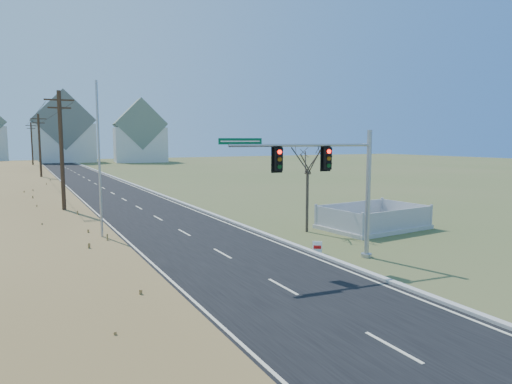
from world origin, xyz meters
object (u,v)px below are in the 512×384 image
flagpole (100,192)px  bare_tree (308,158)px  traffic_signal_mast (337,179)px  open_sign (317,247)px  fence_enclosure (373,224)px

flagpole → bare_tree: flagpole is taller
traffic_signal_mast → bare_tree: 7.07m
flagpole → open_sign: bearing=-17.1°
open_sign → flagpole: size_ratio=0.07×
traffic_signal_mast → fence_enclosure: (7.26, 5.37, -3.69)m
traffic_signal_mast → flagpole: bearing=161.0°
fence_enclosure → flagpole: (-17.38, -0.63, 3.13)m
fence_enclosure → traffic_signal_mast: bearing=-148.4°
traffic_signal_mast → flagpole: 11.19m
traffic_signal_mast → fence_enclosure: traffic_signal_mast is taller
open_sign → flagpole: flagpole is taller
bare_tree → flagpole: bearing=-172.3°
traffic_signal_mast → bare_tree: traffic_signal_mast is taller
fence_enclosure → open_sign: size_ratio=11.49×
traffic_signal_mast → bare_tree: bearing=73.3°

